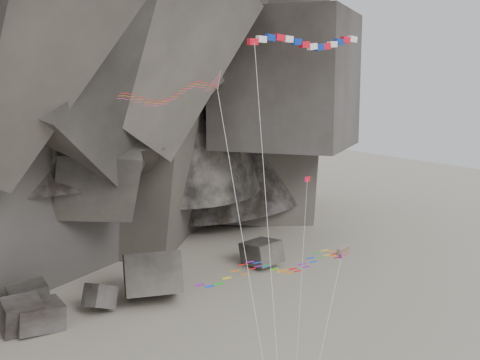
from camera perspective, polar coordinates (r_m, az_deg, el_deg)
delta_kite at (r=40.76m, az=-7.00°, el=8.13°), size 8.36×10.77×28.05m
banner_kite at (r=46.03m, az=6.28°, el=12.62°), size 13.73×9.01×30.53m
parafoil_kite at (r=44.95m, az=2.85°, el=-8.19°), size 14.18×7.33×14.29m
pennant_kite at (r=45.45m, az=6.07°, el=-4.95°), size 9.05×7.51×19.83m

